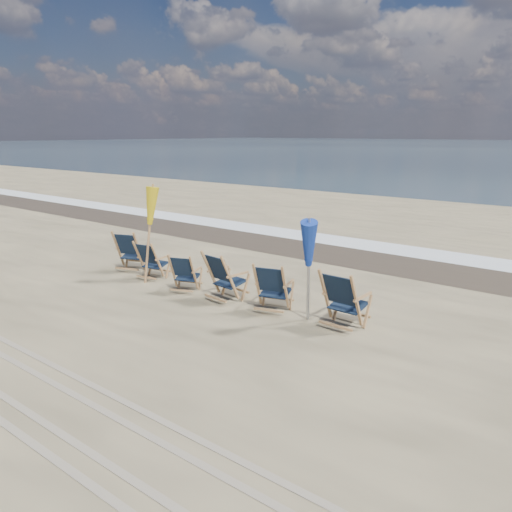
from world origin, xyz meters
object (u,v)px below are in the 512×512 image
at_px(beach_chair_0, 139,252).
at_px(umbrella_blue, 309,243).
at_px(beach_chair_5, 356,304).
at_px(umbrella_yellow, 147,211).
at_px(beach_chair_1, 158,262).
at_px(beach_chair_2, 194,274).
at_px(beach_chair_3, 230,280).
at_px(beach_chair_4, 285,290).

distance_m(beach_chair_0, umbrella_blue, 5.26).
bearing_deg(umbrella_blue, beach_chair_5, 10.10).
relative_size(umbrella_yellow, umbrella_blue, 1.08).
height_order(beach_chair_1, umbrella_yellow, umbrella_yellow).
relative_size(beach_chair_2, beach_chair_3, 0.83).
distance_m(beach_chair_0, beach_chair_5, 6.03).
distance_m(beach_chair_2, beach_chair_4, 2.28).
bearing_deg(beach_chair_1, umbrella_blue, 168.14).
height_order(umbrella_yellow, umbrella_blue, umbrella_yellow).
height_order(beach_chair_2, beach_chair_3, beach_chair_3).
bearing_deg(beach_chair_0, beach_chair_2, 149.26).
bearing_deg(umbrella_yellow, beach_chair_4, 2.21).
height_order(beach_chair_0, beach_chair_5, beach_chair_5).
bearing_deg(beach_chair_0, beach_chair_1, 144.64).
bearing_deg(beach_chair_4, beach_chair_1, -15.94).
distance_m(beach_chair_1, umbrella_yellow, 1.21).
height_order(beach_chair_1, umbrella_blue, umbrella_blue).
bearing_deg(beach_chair_1, beach_chair_2, 164.11).
height_order(beach_chair_4, umbrella_blue, umbrella_blue).
bearing_deg(beach_chair_5, umbrella_blue, 11.74).
distance_m(beach_chair_0, beach_chair_4, 4.55).
xyz_separation_m(beach_chair_1, beach_chair_5, (5.08, -0.01, 0.08)).
distance_m(beach_chair_3, umbrella_yellow, 2.77).
xyz_separation_m(beach_chair_5, umbrella_yellow, (-5.19, -0.13, 1.12)).
bearing_deg(beach_chair_5, beach_chair_0, -0.71).
bearing_deg(beach_chair_4, beach_chair_0, -19.01).
distance_m(beach_chair_4, umbrella_yellow, 3.89).
height_order(beach_chair_2, beach_chair_4, beach_chair_4).
bearing_deg(beach_chair_3, beach_chair_0, -0.89).
bearing_deg(beach_chair_2, umbrella_blue, 158.33).
bearing_deg(umbrella_blue, beach_chair_3, -178.33).
xyz_separation_m(beach_chair_0, beach_chair_4, (4.55, -0.24, -0.02)).
distance_m(beach_chair_3, beach_chair_4, 1.21).
xyz_separation_m(beach_chair_1, beach_chair_3, (2.40, -0.21, 0.06)).
bearing_deg(beach_chair_3, beach_chair_2, 3.17).
bearing_deg(beach_chair_1, umbrella_yellow, 40.46).
bearing_deg(beach_chair_0, umbrella_blue, 154.44).
relative_size(beach_chair_1, beach_chair_4, 0.94).
height_order(beach_chair_0, beach_chair_1, beach_chair_0).
relative_size(beach_chair_0, beach_chair_5, 0.96).
relative_size(beach_chair_0, umbrella_yellow, 0.48).
bearing_deg(beach_chair_4, umbrella_yellow, -13.83).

